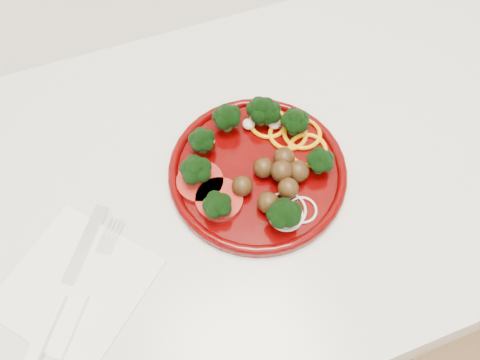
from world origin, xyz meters
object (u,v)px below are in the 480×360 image
object	(u,v)px
knife	(60,300)
plate	(258,167)
napkin	(76,285)
fork	(79,308)

from	to	relation	value
knife	plate	bearing A→B (deg)	-38.58
napkin	knife	distance (m)	0.03
plate	fork	distance (m)	0.29
plate	knife	distance (m)	0.31
plate	napkin	distance (m)	0.28
fork	plate	bearing A→B (deg)	-34.04
fork	napkin	bearing A→B (deg)	33.31
knife	fork	xyz separation A→B (m)	(0.02, -0.02, -0.00)
plate	fork	world-z (taller)	plate
knife	fork	world-z (taller)	knife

